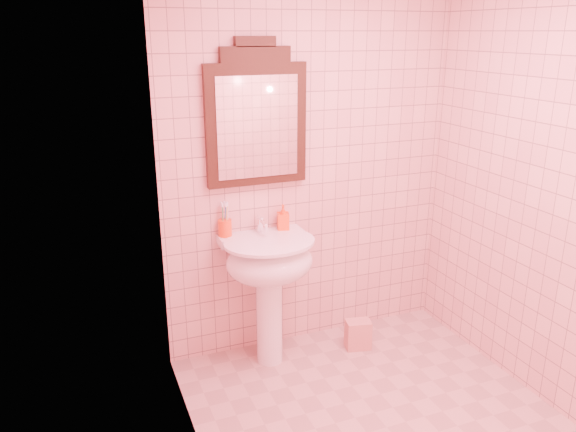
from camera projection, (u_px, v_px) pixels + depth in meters
name	position (u px, v px, depth m)	size (l,w,h in m)	color
floor	(387.00, 427.00, 3.13)	(2.20, 2.20, 0.00)	tan
back_wall	(310.00, 167.00, 3.71)	(2.00, 0.02, 2.50)	beige
pedestal_sink	(269.00, 270.00, 3.56)	(0.58, 0.58, 0.86)	white
faucet	(262.00, 225.00, 3.60)	(0.04, 0.16, 0.11)	white
mirror	(256.00, 118.00, 3.44)	(0.65, 0.06, 0.90)	black
toothbrush_cup	(225.00, 228.00, 3.56)	(0.09, 0.09, 0.20)	#EF3F14
soap_dispenser	(283.00, 217.00, 3.67)	(0.07, 0.08, 0.17)	#FF4715
towel	(358.00, 334.00, 3.89)	(0.17, 0.11, 0.21)	tan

